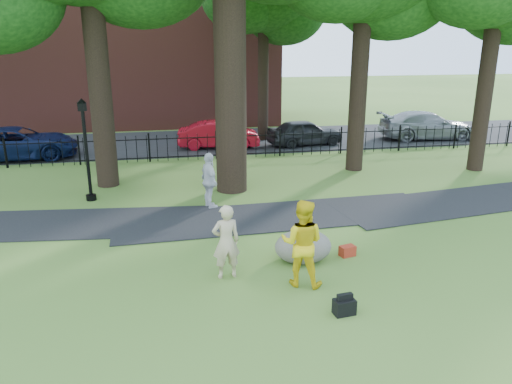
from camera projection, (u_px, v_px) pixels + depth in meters
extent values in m
plane|color=#406322|center=(274.00, 275.00, 11.70)|extent=(120.00, 120.00, 0.00)
cube|color=black|center=(278.00, 217.00, 15.54)|extent=(36.07, 3.85, 0.03)
cube|color=black|center=(208.00, 142.00, 26.71)|extent=(80.00, 7.00, 0.02)
cube|color=black|center=(216.00, 137.00, 22.66)|extent=(44.00, 0.04, 0.04)
cube|color=black|center=(216.00, 155.00, 22.91)|extent=(44.00, 0.04, 0.04)
cube|color=brown|center=(130.00, 27.00, 31.72)|extent=(18.00, 8.00, 12.00)
cylinder|color=black|center=(230.00, 40.00, 16.71)|extent=(1.10, 1.10, 10.50)
cylinder|color=black|center=(97.00, 61.00, 17.52)|extent=(0.80, 0.80, 9.10)
cylinder|color=black|center=(360.00, 67.00, 19.89)|extent=(0.70, 0.70, 8.40)
cylinder|color=black|center=(487.00, 72.00, 19.90)|extent=(0.64, 0.64, 8.05)
imported|color=tan|center=(226.00, 242.00, 11.37)|extent=(0.69, 0.49, 1.77)
imported|color=yellow|center=(302.00, 243.00, 11.01)|extent=(1.20, 1.10, 2.00)
imported|color=silver|center=(209.00, 181.00, 16.05)|extent=(0.73, 1.16, 1.84)
ellipsoid|color=#6F685C|center=(303.00, 244.00, 12.39)|extent=(1.72, 1.51, 0.84)
cylinder|color=black|center=(87.00, 157.00, 16.68)|extent=(0.11, 0.11, 3.05)
cylinder|color=black|center=(91.00, 197.00, 17.10)|extent=(0.34, 0.34, 0.19)
cube|color=black|center=(82.00, 107.00, 16.19)|extent=(0.27, 0.27, 0.29)
cone|color=black|center=(81.00, 101.00, 16.13)|extent=(0.31, 0.31, 0.15)
cube|color=black|center=(344.00, 307.00, 10.02)|extent=(0.46, 0.32, 0.32)
cube|color=maroon|center=(347.00, 251.00, 12.71)|extent=(0.44, 0.34, 0.27)
imported|color=#A00C1A|center=(219.00, 135.00, 25.03)|extent=(4.16, 1.78, 1.33)
imported|color=#0D1841|center=(18.00, 143.00, 22.75)|extent=(5.41, 2.79, 1.46)
imported|color=#232326|center=(305.00, 132.00, 25.71)|extent=(4.10, 2.17, 1.33)
imported|color=gray|center=(426.00, 125.00, 27.25)|extent=(5.31, 2.48, 1.50)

